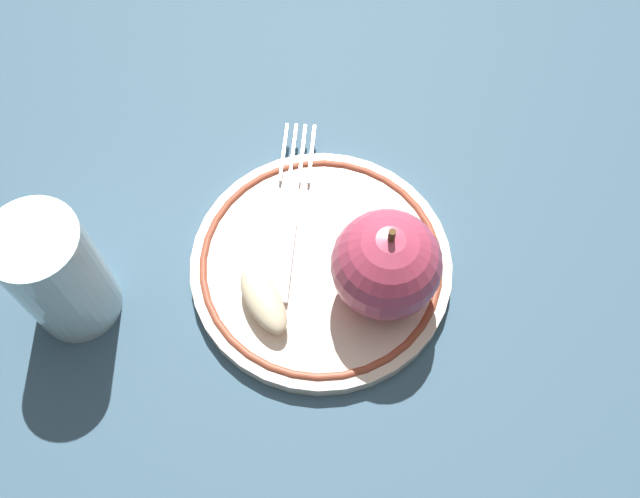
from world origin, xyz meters
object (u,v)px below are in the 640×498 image
(plate, at_px, (320,265))
(apple_slice_front, at_px, (263,301))
(drinking_glass, at_px, (58,274))
(fork, at_px, (290,213))
(apple_red_whole, at_px, (386,265))

(plate, relative_size, apple_slice_front, 3.52)
(drinking_glass, bearing_deg, fork, 137.65)
(apple_red_whole, bearing_deg, apple_slice_front, -56.47)
(apple_red_whole, relative_size, apple_slice_front, 1.55)
(apple_red_whole, bearing_deg, drinking_glass, -64.27)
(plate, bearing_deg, drinking_glass, -56.87)
(apple_red_whole, xyz_separation_m, drinking_glass, (0.10, -0.22, -0.00))
(plate, relative_size, apple_red_whole, 2.27)
(apple_red_whole, xyz_separation_m, fork, (-0.03, -0.09, -0.04))
(plate, distance_m, apple_slice_front, 0.06)
(fork, bearing_deg, plate, -145.05)
(plate, height_order, drinking_glass, drinking_glass)
(plate, bearing_deg, apple_slice_front, -23.97)
(apple_slice_front, distance_m, fork, 0.08)
(apple_slice_front, bearing_deg, apple_red_whole, -109.34)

